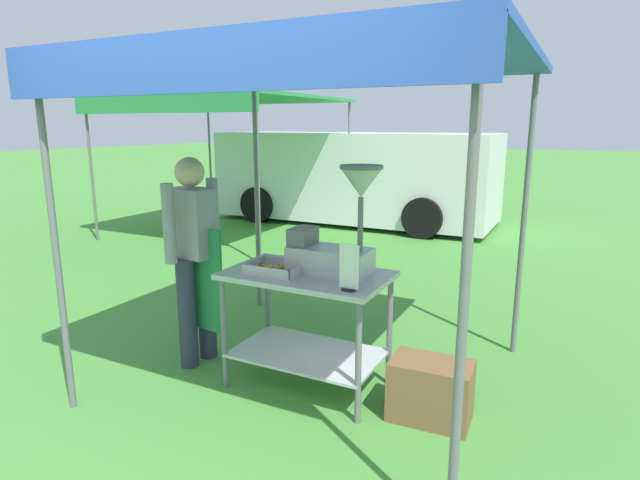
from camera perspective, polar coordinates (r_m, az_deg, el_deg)
name	(u,v)px	position (r m, az deg, el deg)	size (l,w,h in m)	color
ground_plane	(453,245)	(8.39, 14.44, -0.51)	(70.00, 70.00, 0.00)	#478E38
stall_canopy	(313,71)	(3.54, -0.79, 18.04)	(2.71, 2.45, 2.26)	slate
donut_cart	(307,304)	(3.65, -1.43, -7.08)	(1.12, 0.67, 0.84)	#B7B7BC
donut_tray	(276,270)	(3.59, -4.85, -3.26)	(0.38, 0.29, 0.07)	#B7B7BC
donut_fryer	(337,234)	(3.48, 1.92, 0.62)	(0.64, 0.28, 0.74)	#B7B7BC
menu_sign	(349,271)	(3.16, 3.22, -3.40)	(0.13, 0.05, 0.29)	black
vendor	(194,251)	(4.05, -13.64, -1.16)	(0.46, 0.54, 1.61)	#2D3347
supply_crate	(431,390)	(3.49, 12.05, -15.87)	(0.52, 0.34, 0.39)	brown
van_white	(356,176)	(10.05, 3.95, 7.03)	(5.22, 2.12, 1.69)	white
neighbour_tent	(224,101)	(8.95, -10.49, 14.75)	(3.35, 3.15, 2.28)	slate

